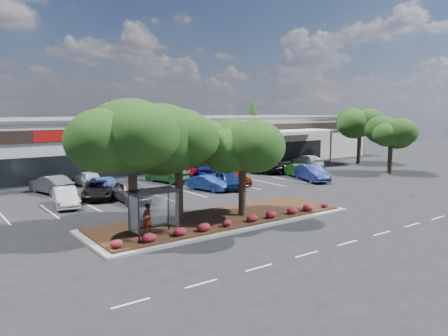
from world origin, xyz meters
TOP-DOWN VIEW (x-y plane):
  - ground at (0.00, 0.00)m, footprint 160.00×160.00m
  - retail_store at (0.06, 33.91)m, footprint 80.40×25.20m
  - landscape_island at (-2.00, 4.00)m, footprint 18.00×6.00m
  - lane_markings at (-0.14, 10.42)m, footprint 33.12×20.06m
  - shrub_row at (-2.00, 1.90)m, footprint 17.00×0.80m
  - bus_shelter at (-7.50, 2.95)m, footprint 2.75×1.55m
  - island_tree_west at (-8.00, 4.50)m, footprint 7.20×7.20m
  - island_tree_mid at (-4.50, 5.20)m, footprint 6.60×6.60m
  - island_tree_east at (-0.50, 3.70)m, footprint 5.80×5.80m
  - tree_east_near at (26.00, 10.00)m, footprint 5.60×5.60m
  - tree_east_far at (31.00, 18.00)m, footprint 6.40×6.40m
  - conifer_north_east at (34.00, 44.00)m, footprint 3.96×3.96m
  - person_waiting at (-7.85, 3.03)m, footprint 0.79×0.67m
  - light_pole at (0.10, 27.97)m, footprint 1.42×0.75m
  - survey_stake at (12.03, -1.00)m, footprint 0.08×0.14m
  - car_1 at (-9.06, 14.39)m, footprint 2.29×4.65m
  - car_2 at (-5.94, 15.96)m, footprint 4.28×5.68m
  - car_3 at (-4.35, 13.22)m, footprint 2.20×5.02m
  - car_4 at (3.35, 13.53)m, footprint 2.53×4.37m
  - car_5 at (5.34, 13.18)m, footprint 2.89×5.02m
  - car_6 at (7.32, 15.00)m, footprint 2.67×5.16m
  - car_7 at (14.93, 11.67)m, footprint 3.29×5.28m
  - car_8 at (15.63, 13.97)m, footprint 2.38×4.58m
  - car_9 at (-8.53, 20.43)m, footprint 2.88×5.11m
  - car_10 at (-4.63, 22.35)m, footprint 1.87×4.39m
  - car_11 at (-4.95, 17.90)m, footprint 1.72×4.50m
  - car_12 at (2.50, 19.65)m, footprint 2.85×5.19m
  - car_13 at (5.41, 22.32)m, footprint 3.24×5.22m
  - car_14 at (7.82, 21.06)m, footprint 3.62×4.95m
  - car_15 at (14.03, 20.50)m, footprint 2.80×5.10m
  - car_16 at (15.37, 19.03)m, footprint 3.50×5.99m
  - car_17 at (22.69, 19.65)m, footprint 3.22×5.61m

SIDE VIEW (x-z plane):
  - ground at x=0.00m, z-range 0.00..0.00m
  - lane_markings at x=-0.14m, z-range 0.00..0.01m
  - landscape_island at x=-2.00m, z-range -0.01..0.25m
  - shrub_row at x=-2.00m, z-range 0.26..0.76m
  - survey_stake at x=12.03m, z-range 0.14..1.12m
  - car_13 at x=5.41m, z-range 0.00..1.35m
  - car_4 at x=3.35m, z-range 0.00..1.36m
  - car_6 at x=7.32m, z-range 0.00..1.43m
  - car_2 at x=-5.94m, z-range 0.00..1.43m
  - car_8 at x=15.63m, z-range 0.00..1.44m
  - car_11 at x=-4.95m, z-range 0.00..1.47m
  - car_1 at x=-9.06m, z-range 0.00..1.47m
  - car_10 at x=-4.63m, z-range 0.00..1.48m
  - car_17 at x=22.69m, z-range 0.00..1.53m
  - car_16 at x=15.37m, z-range 0.00..1.57m
  - car_14 at x=7.82m, z-range 0.00..1.57m
  - car_9 at x=-8.53m, z-range 0.00..1.59m
  - car_15 at x=14.03m, z-range 0.00..1.59m
  - car_5 at x=5.34m, z-range 0.00..1.61m
  - car_12 at x=2.50m, z-range 0.00..1.62m
  - car_7 at x=14.93m, z-range 0.00..1.64m
  - car_3 at x=-4.35m, z-range 0.00..1.68m
  - person_waiting at x=-7.85m, z-range 0.26..2.10m
  - bus_shelter at x=-7.50m, z-range 1.01..3.60m
  - retail_store at x=0.06m, z-range 0.03..6.28m
  - tree_east_near at x=26.00m, z-range 0.00..6.51m
  - island_tree_east at x=-0.50m, z-range 0.26..6.76m
  - light_pole at x=0.10m, z-range -0.52..7.89m
  - tree_east_far at x=31.00m, z-range 0.00..7.62m
  - island_tree_mid at x=-4.50m, z-range 0.26..7.58m
  - island_tree_west at x=-8.00m, z-range 0.26..8.15m
  - conifer_north_east at x=34.00m, z-range 0.00..9.00m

